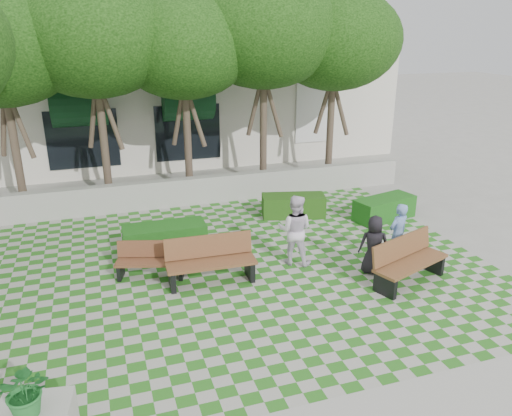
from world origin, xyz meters
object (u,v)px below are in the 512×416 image
object	(u,v)px
hedge_midright	(293,206)
person_dark	(374,245)
bench_mid	(211,261)
person_white	(295,230)
hedge_east	(384,208)
bench_west	(151,261)
hedge_midleft	(165,238)
bench_east	(408,262)
person_blue	(398,234)

from	to	relation	value
hedge_midright	person_dark	world-z (taller)	person_dark
bench_mid	person_white	size ratio (longest dim) A/B	1.16
bench_mid	hedge_east	bearing A→B (deg)	22.64
hedge_midright	bench_west	bearing A→B (deg)	-150.49
hedge_midleft	person_dark	world-z (taller)	person_dark
hedge_east	bench_east	bearing A→B (deg)	-114.55
bench_mid	bench_west	bearing A→B (deg)	153.81
bench_mid	hedge_east	size ratio (longest dim) A/B	1.06
hedge_east	person_dark	size ratio (longest dim) A/B	1.36
hedge_east	person_blue	distance (m)	3.15
hedge_midleft	bench_east	bearing A→B (deg)	-33.98
bench_east	bench_west	size ratio (longest dim) A/B	1.27
hedge_midright	bench_mid	bearing A→B (deg)	-135.67
bench_east	hedge_midleft	bearing A→B (deg)	126.08
bench_mid	person_dark	world-z (taller)	person_dark
bench_east	person_blue	distance (m)	0.99
person_blue	person_white	size ratio (longest dim) A/B	0.89
hedge_midright	person_blue	bearing A→B (deg)	-73.48
hedge_midleft	person_dark	xyz separation A→B (m)	(4.56, -2.75, 0.35)
hedge_midleft	person_white	xyz separation A→B (m)	(2.97, -1.69, 0.52)
bench_east	hedge_midleft	distance (m)	6.13
bench_east	bench_mid	xyz separation A→B (m)	(-4.32, 1.44, 0.00)
hedge_midright	person_dark	distance (m)	4.17
hedge_midleft	person_dark	bearing A→B (deg)	-31.09
hedge_midleft	person_dark	size ratio (longest dim) A/B	1.48
bench_mid	hedge_midleft	xyz separation A→B (m)	(-0.76, 1.98, -0.15)
hedge_midleft	person_dark	distance (m)	5.34
hedge_midright	person_dark	bearing A→B (deg)	-85.08
hedge_east	hedge_midleft	bearing A→B (deg)	-177.77
hedge_east	person_white	bearing A→B (deg)	-152.78
bench_east	hedge_east	world-z (taller)	bench_east
hedge_midleft	person_blue	distance (m)	5.94
hedge_east	person_dark	bearing A→B (deg)	-126.10
person_white	hedge_midleft	bearing A→B (deg)	1.64
bench_mid	person_white	bearing A→B (deg)	9.68
bench_west	person_blue	bearing A→B (deg)	4.96
bench_east	person_white	xyz separation A→B (m)	(-2.11, 1.73, 0.38)
bench_mid	person_white	distance (m)	2.26
bench_west	hedge_midleft	distance (m)	1.39
hedge_midright	hedge_east	bearing A→B (deg)	-23.72
person_white	bench_east	bearing A→B (deg)	171.92
person_white	hedge_midright	bearing A→B (deg)	-80.67
bench_mid	person_blue	bearing A→B (deg)	-4.50
bench_east	hedge_midleft	world-z (taller)	bench_east
hedge_midleft	person_blue	size ratio (longest dim) A/B	1.34
bench_west	hedge_midright	distance (m)	5.44
bench_east	hedge_midleft	size ratio (longest dim) A/B	1.01
person_blue	bench_east	bearing A→B (deg)	56.65
hedge_midright	person_blue	distance (m)	4.10
bench_mid	bench_west	distance (m)	1.46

